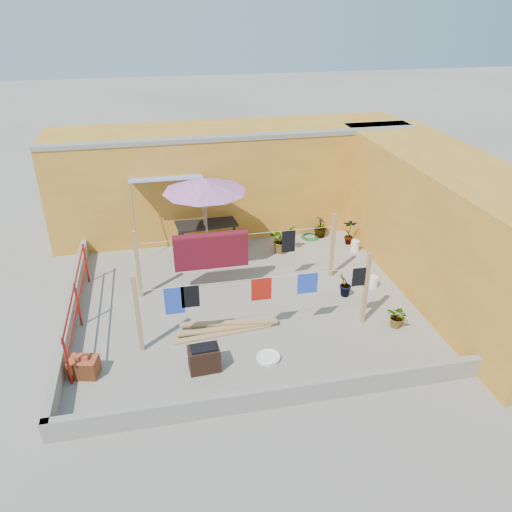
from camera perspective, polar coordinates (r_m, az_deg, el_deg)
The scene contains 21 objects.
ground at distance 12.38m, azimuth -1.27°, elevation -5.22°, with size 80.00×80.00×0.00m, color #9E998E.
wall_back at distance 15.95m, azimuth -2.75°, elevation 8.91°, with size 11.00×3.27×3.21m.
wall_right at distance 13.45m, azimuth 21.01°, elevation 3.36°, with size 2.40×9.00×3.20m, color gold.
parapet_front at distance 9.48m, azimuth 2.92°, elevation -15.62°, with size 8.30×0.16×0.44m, color gray.
parapet_left at distance 12.32m, azimuth -20.39°, elevation -6.16°, with size 0.16×7.30×0.44m, color gray.
red_railing at distance 11.85m, azimuth -19.79°, elevation -4.58°, with size 0.05×4.20×1.10m.
clothesline_rig at distance 12.25m, azimuth -4.37°, elevation 0.01°, with size 5.09×2.35×1.80m.
patio_umbrella at distance 13.03m, azimuth -5.91°, elevation 8.01°, with size 2.83×2.83×2.64m.
outdoor_table at distance 14.76m, azimuth -5.72°, elevation 3.58°, with size 1.82×1.04×0.81m.
brick_stack at distance 10.65m, azimuth -19.06°, elevation -11.86°, with size 0.62×0.52×0.48m.
lumber_pile at distance 11.35m, azimuth -3.44°, elevation -8.23°, with size 2.38×0.64×0.14m.
brazier at distance 10.24m, azimuth -5.95°, elevation -11.54°, with size 0.64×0.44×0.55m.
white_basin at distance 10.57m, azimuth 1.43°, elevation -11.50°, with size 0.51×0.51×0.09m.
water_jug_a at distance 13.23m, azimuth 13.23°, elevation -2.88°, with size 0.23×0.23×0.37m.
water_jug_b at distance 15.00m, azimuth 11.24°, elevation 1.16°, with size 0.24×0.24×0.38m.
green_hose at distance 15.68m, azimuth 6.19°, elevation 2.23°, with size 0.56×0.56×0.08m.
plant_back_a at distance 14.59m, azimuth 2.95°, elevation 1.94°, with size 0.72×0.63×0.80m, color #235F1B.
plant_back_b at distance 15.65m, azimuth 7.36°, elevation 3.33°, with size 0.38×0.38×0.68m, color #235F1B.
plant_right_a at distance 15.30m, azimuth 10.65°, elevation 2.79°, with size 0.44×0.30×0.83m, color #235F1B.
plant_right_b at distance 12.61m, azimuth 10.10°, elevation -3.26°, with size 0.36×0.29×0.66m, color #235F1B.
plant_right_c at distance 11.80m, azimuth 15.92°, elevation -6.70°, with size 0.48×0.42×0.54m, color #235F1B.
Camera 1 is at (-1.88, -10.24, 6.70)m, focal length 35.00 mm.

